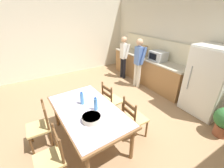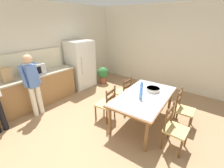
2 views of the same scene
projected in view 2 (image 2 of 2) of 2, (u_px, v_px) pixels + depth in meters
ground_plane at (104, 125)px, 3.66m from camera, size 8.32×8.32×0.00m
wall_back at (37, 52)px, 4.60m from camera, size 6.52×0.12×2.90m
wall_right at (161, 47)px, 5.45m from camera, size 0.12×5.20×2.90m
kitchen_counter at (21, 95)px, 4.09m from camera, size 3.23×0.66×0.94m
counter_splashback at (9, 66)px, 3.97m from camera, size 3.19×0.03×0.60m
refrigerator at (81, 65)px, 5.48m from camera, size 0.89×0.73×1.71m
microwave at (34, 69)px, 4.20m from camera, size 0.50×0.39×0.30m
paper_bag at (7, 75)px, 3.69m from camera, size 0.24×0.16×0.36m
dining_table at (144, 98)px, 3.50m from camera, size 1.87×1.14×0.75m
bottle_near_centre at (141, 94)px, 3.25m from camera, size 0.07×0.07×0.27m
bottle_off_centre at (141, 88)px, 3.56m from camera, size 0.07×0.07×0.27m
serving_bowl at (153, 89)px, 3.65m from camera, size 0.32×0.32×0.09m
chair_side_near_left at (174, 129)px, 2.86m from camera, size 0.43×0.41×0.91m
chair_side_near_right at (183, 109)px, 3.48m from camera, size 0.43×0.42×0.91m
chair_side_far_left at (106, 104)px, 3.71m from camera, size 0.46×0.44×0.91m
chair_side_far_right at (123, 92)px, 4.32m from camera, size 0.42×0.40×0.91m
person_at_counter at (33, 83)px, 3.73m from camera, size 0.41×0.28×1.63m
potted_plant at (103, 74)px, 5.95m from camera, size 0.44×0.44×0.67m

